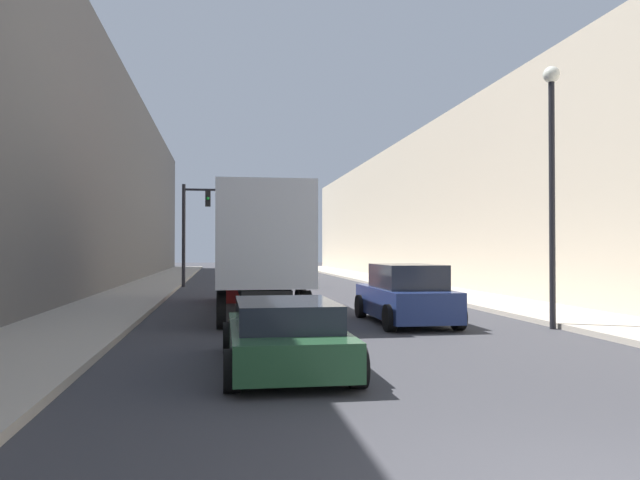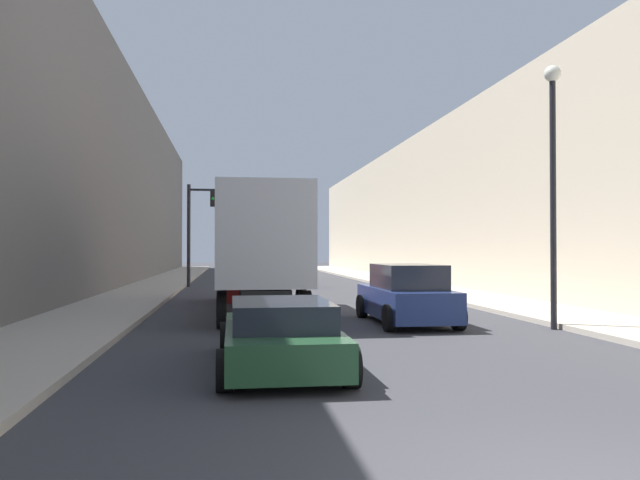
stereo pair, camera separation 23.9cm
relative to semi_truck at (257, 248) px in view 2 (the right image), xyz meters
name	(u,v)px [view 2 (the right image)]	position (x,y,z in m)	size (l,w,h in m)	color
sidewalk_right	(410,285)	(9.29, 13.20, -2.10)	(3.18, 80.00, 0.15)	#B2A899
sidewalk_left	(154,287)	(-5.03, 13.20, -2.10)	(3.18, 80.00, 0.15)	#B2A899
building_right	(486,204)	(13.88, 13.20, 2.61)	(6.00, 80.00, 9.58)	beige
building_left	(66,172)	(-9.62, 13.20, 4.07)	(6.00, 80.00, 12.50)	#66605B
semi_truck	(257,248)	(0.00, 0.00, 0.00)	(2.57, 11.85, 3.91)	silver
sedan_car	(280,335)	(-0.02, -10.46, -1.58)	(2.14, 4.75, 1.21)	#234C2D
suv_car	(406,296)	(4.06, -4.23, -1.39)	(2.09, 4.70, 1.69)	navy
traffic_signal_gantry	(215,214)	(-1.79, 14.72, 1.99)	(5.51, 0.35, 5.84)	black
street_lamp	(553,160)	(7.55, -6.08, 2.29)	(0.44, 0.44, 7.00)	black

